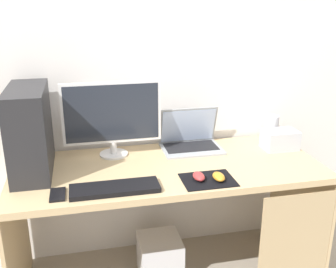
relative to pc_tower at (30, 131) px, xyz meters
The scene contains 13 objects.
wall_back 0.84m from the pc_tower, 23.23° to the left, with size 4.00×0.05×2.60m.
desk 0.80m from the pc_tower, ahead, with size 1.65×0.69×0.73m.
pc_tower is the anchor object (origin of this frame).
monitor 0.44m from the pc_tower, 15.93° to the left, with size 0.55×0.16×0.43m.
laptop 0.91m from the pc_tower, ahead, with size 0.35×0.25×0.24m.
speaker 1.44m from the pc_tower, ahead, with size 0.09×0.09×0.16m, color silver.
projector 1.41m from the pc_tower, ahead, with size 0.20×0.14×0.11m, color #B7BCC6.
keyboard 0.54m from the pc_tower, 39.02° to the right, with size 0.42×0.14×0.02m, color black.
mousepad 0.93m from the pc_tower, 19.72° to the right, with size 0.26×0.20×0.01m, color black.
mouse_left 0.88m from the pc_tower, 20.10° to the right, with size 0.06×0.10×0.03m, color #B23333.
mouse_right 0.98m from the pc_tower, 19.55° to the right, with size 0.06×0.10×0.03m, color orange.
cell_phone 0.40m from the pc_tower, 67.46° to the right, with size 0.07×0.13×0.01m, color black.
subwoofer 1.06m from the pc_tower, ahead, with size 0.25×0.25×0.25m, color silver.
Camera 1 is at (-0.43, -1.93, 1.60)m, focal length 42.58 mm.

